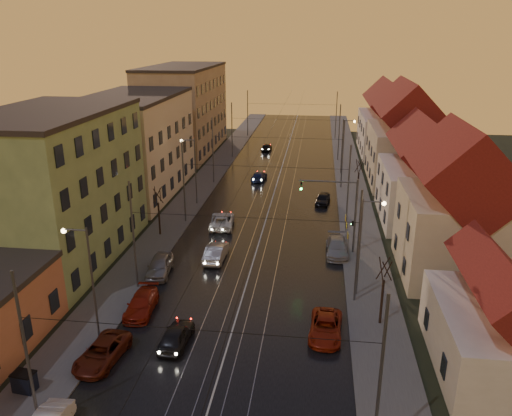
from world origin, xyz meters
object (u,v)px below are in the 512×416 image
at_px(parked_left_1, 102,352).
at_px(traffic_light_mast, 345,206).
at_px(street_lamp_0, 87,272).
at_px(street_lamp_2, 193,165).
at_px(driving_car_2, 222,220).
at_px(driving_car_4, 267,147).
at_px(parked_left_2, 141,304).
at_px(driving_car_0, 176,335).
at_px(parked_right_2, 323,199).
at_px(parked_left_3, 160,266).
at_px(dumpster, 25,382).
at_px(parked_right_0, 326,327).
at_px(street_lamp_3, 345,141).
at_px(driving_car_1, 216,252).
at_px(street_lamp_1, 364,238).
at_px(driving_car_3, 259,176).
at_px(parked_right_1, 337,247).

bearing_deg(parked_left_1, traffic_light_mast, 56.29).
bearing_deg(street_lamp_0, street_lamp_2, 90.00).
relative_size(traffic_light_mast, driving_car_2, 1.40).
relative_size(driving_car_4, parked_left_2, 0.83).
height_order(driving_car_0, driving_car_4, driving_car_0).
xyz_separation_m(traffic_light_mast, driving_car_0, (-11.39, -16.08, -3.91)).
distance_m(driving_car_4, parked_right_2, 29.32).
bearing_deg(parked_left_3, parked_left_2, -90.20).
bearing_deg(dumpster, parked_left_1, 52.85).
bearing_deg(driving_car_4, traffic_light_mast, 107.67).
bearing_deg(driving_car_2, driving_car_4, -97.33).
relative_size(driving_car_0, driving_car_4, 1.06).
distance_m(driving_car_0, parked_right_0, 10.03).
xyz_separation_m(driving_car_0, dumpster, (-7.27, -5.65, 0.01)).
xyz_separation_m(street_lamp_3, driving_car_1, (-12.50, -30.96, -4.14)).
distance_m(street_lamp_0, parked_left_3, 10.62).
relative_size(street_lamp_1, driving_car_0, 1.98).
bearing_deg(traffic_light_mast, parked_left_1, -130.04).
bearing_deg(parked_right_0, parked_left_1, -158.30).
relative_size(street_lamp_1, driving_car_4, 2.10).
distance_m(street_lamp_3, driving_car_2, 26.89).
distance_m(driving_car_3, driving_car_4, 18.55).
height_order(driving_car_3, parked_left_2, parked_left_2).
distance_m(street_lamp_3, driving_car_4, 19.10).
bearing_deg(street_lamp_3, street_lamp_1, -90.00).
bearing_deg(driving_car_2, street_lamp_0, 71.53).
distance_m(street_lamp_2, street_lamp_3, 24.24).
relative_size(street_lamp_0, dumpster, 6.67).
bearing_deg(driving_car_4, driving_car_3, 95.01).
xyz_separation_m(driving_car_0, driving_car_1, (0.01, 13.12, 0.06)).
height_order(street_lamp_2, parked_right_1, street_lamp_2).
height_order(parked_right_1, parked_right_2, parked_right_1).
relative_size(street_lamp_0, street_lamp_1, 1.00).
bearing_deg(driving_car_0, driving_car_3, -88.04).
xyz_separation_m(street_lamp_2, parked_left_3, (1.50, -18.32, -4.11)).
bearing_deg(driving_car_4, driving_car_1, 92.39).
distance_m(street_lamp_3, dumpster, 53.69).
distance_m(traffic_light_mast, parked_right_1, 3.94).
xyz_separation_m(street_lamp_2, driving_car_2, (4.70, -6.87, -4.17)).
height_order(street_lamp_2, driving_car_2, street_lamp_2).
height_order(street_lamp_2, street_lamp_3, same).
distance_m(driving_car_2, parked_right_1, 13.10).
xyz_separation_m(street_lamp_1, driving_car_4, (-12.63, 49.69, -4.24)).
height_order(driving_car_1, driving_car_3, driving_car_1).
bearing_deg(parked_right_2, street_lamp_2, -164.65).
height_order(street_lamp_0, driving_car_4, street_lamp_0).
bearing_deg(street_lamp_0, parked_right_1, 43.32).
bearing_deg(parked_left_3, driving_car_1, 33.31).
distance_m(driving_car_0, driving_car_4, 57.77).
xyz_separation_m(parked_left_1, parked_right_0, (13.87, 4.59, 0.00)).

